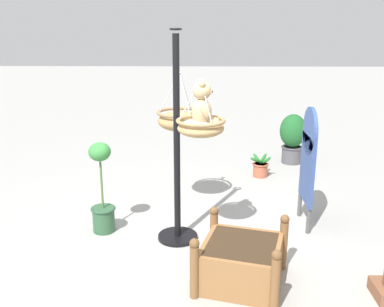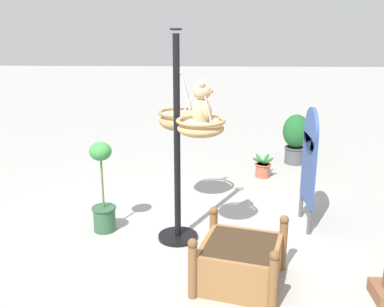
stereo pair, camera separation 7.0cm
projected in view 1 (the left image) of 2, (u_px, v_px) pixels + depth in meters
The scene contains 10 objects.
ground_plane at pixel (187, 244), 4.87m from camera, with size 40.00×40.00×0.00m, color #9E9E99.
display_pole_central at pixel (177, 180), 4.81m from camera, with size 0.44×0.44×2.27m.
hanging_basket_with_teddy at pixel (201, 126), 4.48m from camera, with size 0.50×0.50×0.58m.
teddy_bear at pixel (203, 107), 4.42m from camera, with size 0.32×0.28×0.47m.
hanging_basket_left_high at pixel (180, 120), 5.47m from camera, with size 0.57×0.57×0.71m.
wooden_planter_box at pixel (241, 261), 4.11m from camera, with size 0.96×0.94×0.57m.
potted_plant_fern_front at pixel (102, 194), 5.05m from camera, with size 0.28×0.28×1.06m.
potted_plant_tall_leafy at pixel (293, 137), 7.54m from camera, with size 0.44×0.44×0.85m.
potted_plant_small_succulent at pixel (260, 167), 6.95m from camera, with size 0.38×0.36×0.36m.
display_sign_board at pixel (308, 157), 5.11m from camera, with size 0.56×0.05×1.42m.
Camera 1 is at (4.38, 0.14, 2.33)m, focal length 41.80 mm.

